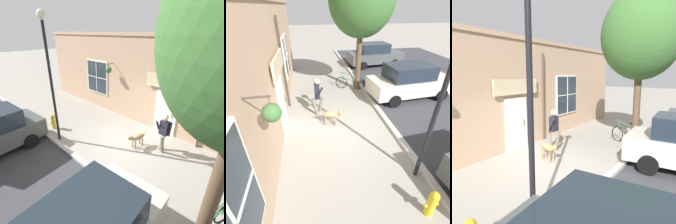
# 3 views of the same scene
# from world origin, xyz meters

# --- Properties ---
(ground_plane) EXTENTS (90.00, 90.00, 0.00)m
(ground_plane) POSITION_xyz_m (0.00, 0.00, 0.00)
(ground_plane) COLOR gray
(storefront_facade) EXTENTS (0.95, 18.00, 4.53)m
(storefront_facade) POSITION_xyz_m (-2.34, 0.00, 2.27)
(storefront_facade) COLOR tan
(storefront_facade) RESTS_ON ground_plane
(pedestrian_walking) EXTENTS (0.56, 0.57, 1.68)m
(pedestrian_walking) POSITION_xyz_m (-0.79, 1.26, 1.01)
(pedestrian_walking) COLOR #6B665B
(pedestrian_walking) RESTS_ON ground_plane
(dog_on_leash) EXTENTS (1.08, 0.41, 0.70)m
(dog_on_leash) POSITION_xyz_m (-0.29, 0.34, 0.46)
(dog_on_leash) COLOR #997A51
(dog_on_leash) RESTS_ON ground_plane
(street_tree_by_curb) EXTENTS (3.17, 2.86, 6.28)m
(street_tree_by_curb) POSITION_xyz_m (1.65, 3.64, 4.40)
(street_tree_by_curb) COLOR brown
(street_tree_by_curb) RESTS_ON ground_plane
(leaning_bicycle) EXTENTS (1.66, 0.61, 1.00)m
(leaning_bicycle) POSITION_xyz_m (1.29, 3.82, 0.38)
(leaning_bicycle) COLOR black
(leaning_bicycle) RESTS_ON ground_plane
(parked_car_mid_block) EXTENTS (4.43, 2.21, 1.75)m
(parked_car_mid_block) POSITION_xyz_m (4.06, 2.22, 0.88)
(parked_car_mid_block) COLOR beige
(parked_car_mid_block) RESTS_ON ground_plane
(parked_car_far_end) EXTENTS (4.43, 2.21, 1.75)m
(parked_car_far_end) POSITION_xyz_m (4.28, 8.04, 0.88)
(parked_car_far_end) COLOR #474C4C
(parked_car_far_end) RESTS_ON ground_plane
(fire_hydrant) EXTENTS (0.34, 0.20, 0.77)m
(fire_hydrant) POSITION_xyz_m (1.39, -3.68, 0.40)
(fire_hydrant) COLOR gold
(fire_hydrant) RESTS_ON ground_plane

